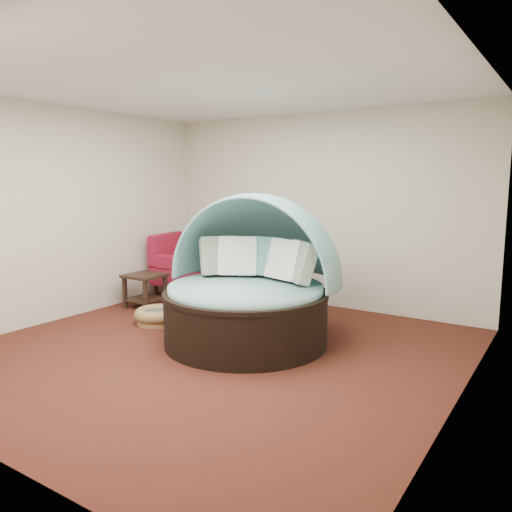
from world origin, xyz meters
The scene contains 9 objects.
floor centered at (0.00, 0.00, 0.00)m, with size 5.00×5.00×0.00m, color #4E2016.
wall_back centered at (0.00, 2.50, 1.40)m, with size 5.00×5.00×0.00m, color beige.
wall_left centered at (-2.50, 0.00, 1.40)m, with size 5.00×5.00×0.00m, color beige.
wall_right centered at (2.50, 0.00, 1.40)m, with size 5.00×5.00×0.00m, color beige.
ceiling centered at (0.00, 0.00, 2.80)m, with size 5.00×5.00×0.00m, color white.
canopy_daybed centered at (0.14, 0.51, 0.79)m, with size 2.12×2.04×1.70m.
pet_basket centered at (-1.24, 0.42, 0.11)m, with size 0.69×0.69×0.21m.
red_armchair centered at (-2.06, 1.83, 0.46)m, with size 0.94×0.94×0.99m.
side_table centered at (-2.00, 0.95, 0.32)m, with size 0.52×0.52×0.49m.
Camera 1 is at (3.25, -4.13, 1.83)m, focal length 35.00 mm.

